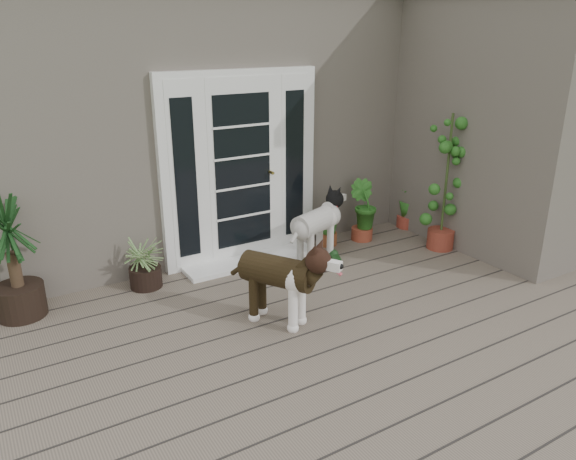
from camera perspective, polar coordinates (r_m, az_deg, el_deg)
deck at (r=5.03m, az=9.20°, el=-11.23°), size 6.20×4.60×0.12m
house_main at (r=8.07m, az=-10.39°, el=11.91°), size 7.40×4.00×3.10m
house_wing at (r=7.29m, az=22.02°, el=9.96°), size 1.60×2.40×3.10m
door_unit at (r=6.21m, az=-4.91°, el=6.44°), size 1.90×0.14×2.15m
door_step at (r=6.37m, az=-3.82°, el=-3.14°), size 1.60×0.40×0.05m
brindle_dog at (r=4.95m, az=-1.09°, el=-5.79°), size 0.79×0.96×0.75m
white_dog at (r=6.28m, az=2.92°, el=-0.23°), size 0.93×0.64×0.71m
spider_plant at (r=5.84m, az=-14.76°, el=-3.12°), size 0.69×0.69×0.59m
yucca at (r=5.55m, az=-26.80°, el=-2.41°), size 0.96×0.96×1.22m
herb_a at (r=6.81m, az=4.15°, el=0.37°), size 0.53×0.53×0.48m
herb_b at (r=7.01m, az=7.78°, el=1.20°), size 0.51×0.51×0.57m
herb_c at (r=7.59m, az=12.47°, el=2.20°), size 0.36×0.36×0.53m
sapling at (r=6.76m, az=16.17°, el=4.93°), size 0.55×0.55×1.71m
clog_left at (r=6.12m, az=-0.01°, el=-3.94°), size 0.14×0.28×0.08m
clog_right at (r=6.40m, az=4.93°, el=-2.86°), size 0.24×0.31×0.09m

